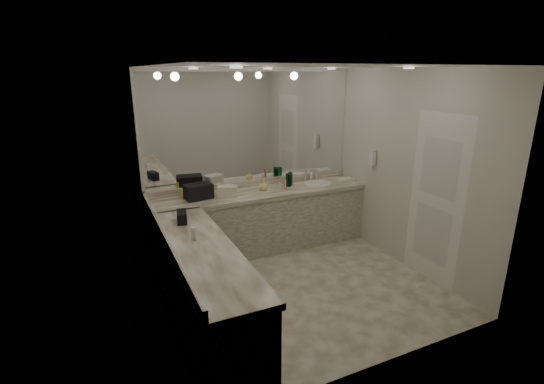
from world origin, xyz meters
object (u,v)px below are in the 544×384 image
soap_bottle_c (263,185)px  wall_phone (372,158)px  hand_towel (346,180)px  sink (318,184)px  cream_cosmetic_case (227,191)px  black_toiletry_bag (198,191)px  soap_bottle_b (230,190)px  soap_bottle_a (220,189)px

soap_bottle_c → wall_phone: bearing=-18.8°
hand_towel → wall_phone: bearing=-75.5°
sink → wall_phone: (0.61, -0.50, 0.46)m
cream_cosmetic_case → hand_towel: 1.96m
sink → wall_phone: bearing=-39.6°
sink → black_toiletry_bag: bearing=178.8°
wall_phone → cream_cosmetic_case: bearing=167.4°
wall_phone → soap_bottle_c: size_ratio=1.44×
wall_phone → cream_cosmetic_case: size_ratio=0.92×
wall_phone → soap_bottle_b: 2.12m
wall_phone → black_toiletry_bag: (-2.46, 0.54, -0.35)m
sink → hand_towel: (0.49, -0.05, 0.03)m
cream_cosmetic_case → soap_bottle_c: size_ratio=1.57×
soap_bottle_a → sink: bearing=-1.9°
hand_towel → soap_bottle_a: soap_bottle_a is taller
sink → wall_phone: 0.91m
wall_phone → soap_bottle_a: 2.24m
cream_cosmetic_case → hand_towel: bearing=23.5°
sink → wall_phone: wall_phone is taller
black_toiletry_bag → cream_cosmetic_case: 0.39m
soap_bottle_c → soap_bottle_b: bearing=-176.4°
soap_bottle_b → wall_phone: bearing=-13.4°
black_toiletry_bag → soap_bottle_b: (0.43, -0.05, -0.02)m
soap_bottle_a → soap_bottle_c: bearing=-3.2°
cream_cosmetic_case → soap_bottle_a: 0.12m
sink → hand_towel: 0.49m
soap_bottle_a → cream_cosmetic_case: bearing=-51.1°
hand_towel → soap_bottle_c: bearing=177.2°
black_toiletry_bag → hand_towel: black_toiletry_bag is taller
hand_towel → cream_cosmetic_case: bearing=179.6°
sink → cream_cosmetic_case: cream_cosmetic_case is taller
soap_bottle_a → soap_bottle_b: bearing=-30.2°
cream_cosmetic_case → wall_phone: bearing=11.4°
hand_towel → soap_bottle_a: 2.03m
black_toiletry_bag → soap_bottle_a: 0.31m
wall_phone → soap_bottle_a: (-2.14, 0.55, -0.36)m
cream_cosmetic_case → soap_bottle_a: soap_bottle_a is taller
black_toiletry_bag → soap_bottle_a: bearing=2.5°
soap_bottle_b → soap_bottle_c: soap_bottle_c is taller
soap_bottle_c → cream_cosmetic_case: bearing=-174.6°
sink → hand_towel: size_ratio=1.83×
sink → soap_bottle_c: (-0.91, 0.02, 0.09)m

